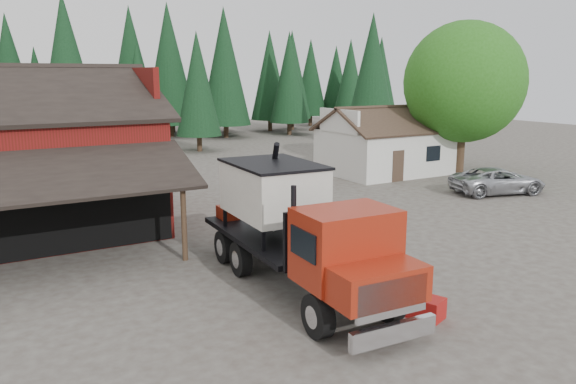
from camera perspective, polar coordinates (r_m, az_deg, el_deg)
ground at (r=21.88m, az=5.56°, el=-6.04°), size 120.00×120.00×0.00m
farmhouse at (r=39.42m, az=9.91°, el=4.35°), size 8.60×6.42×4.65m
deciduous_tree at (r=39.71m, az=17.50°, el=10.18°), size 8.00×8.00×10.20m
conifer_backdrop at (r=60.46m, az=-18.49°, el=4.89°), size 76.00×16.00×16.00m
near_pine_b at (r=50.27m, az=-9.17°, el=10.79°), size 3.96×3.96×10.40m
near_pine_c at (r=54.86m, az=8.53°, el=11.93°), size 4.84×4.84×12.40m
near_pine_d at (r=51.49m, az=-21.56°, el=11.83°), size 5.28×5.28×13.40m
feed_truck at (r=17.55m, az=0.94°, el=-3.42°), size 3.15×9.97×4.44m
silver_car at (r=34.25m, az=20.54°, el=1.09°), size 5.85×3.86×1.49m
equip_box at (r=16.54m, az=13.57°, el=-11.27°), size 1.04×1.28×0.60m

